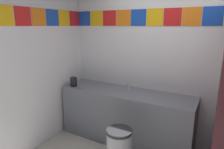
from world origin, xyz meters
name	(u,v)px	position (x,y,z in m)	size (l,w,h in m)	color
wall_back	(189,56)	(0.00, 1.47, 1.40)	(3.85, 0.09, 2.80)	silver
wall_side	(8,60)	(-1.96, 0.00, 1.40)	(0.09, 2.86, 2.80)	silver
vanity_counter	(125,116)	(-0.83, 1.14, 0.42)	(2.09, 0.59, 0.83)	slate
faucet_center	(128,87)	(-0.83, 1.23, 0.89)	(0.04, 0.10, 0.14)	silver
soap_dispenser	(74,82)	(-1.72, 0.96, 0.91)	(0.09, 0.09, 0.16)	black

